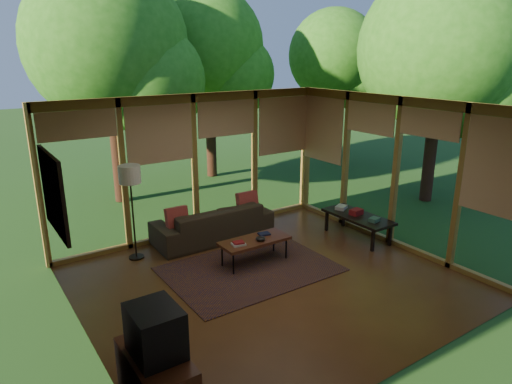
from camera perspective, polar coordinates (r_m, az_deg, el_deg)
floor at (r=7.23m, az=1.90°, el=-11.11°), size 5.50×5.50×0.00m
ceiling at (r=6.42m, az=2.13°, el=10.67°), size 5.50×5.50×0.00m
wall_left at (r=5.63m, az=-21.35°, el=-5.64°), size 0.04×5.00×2.70m
wall_front at (r=5.05m, az=19.16°, el=-8.05°), size 5.50×0.04×2.70m
window_wall_back at (r=8.77m, az=-7.68°, el=3.28°), size 5.50×0.12×2.70m
window_wall_right at (r=8.56m, az=17.07°, el=2.34°), size 0.12×5.00×2.70m
exterior_lawn at (r=17.97m, az=7.58°, el=5.88°), size 40.00×40.00×0.00m
tree_nw at (r=11.01m, az=-18.17°, el=17.08°), size 3.57×3.57×5.37m
tree_ne at (r=12.96m, az=-6.19°, el=17.76°), size 3.07×3.07×5.15m
tree_se at (r=11.21m, az=21.97°, el=16.20°), size 3.56×3.56×5.27m
tree_far at (r=14.67m, az=9.72°, el=16.42°), size 2.78×2.78×4.73m
rug at (r=7.59m, az=-0.77°, el=-9.60°), size 2.67×1.89×0.01m
sofa at (r=8.68m, az=-5.41°, el=-3.84°), size 2.26×0.91×0.66m
pillow_left at (r=8.24m, az=-9.86°, el=-3.31°), size 0.40×0.21×0.42m
pillow_right at (r=8.92m, az=-1.08°, el=-1.39°), size 0.43×0.23×0.45m
ct_book_lower at (r=7.43m, az=-2.20°, el=-6.53°), size 0.24×0.19×0.03m
ct_book_upper at (r=7.42m, az=-2.20°, el=-6.33°), size 0.20×0.16×0.03m
ct_book_side at (r=7.84m, az=1.03°, el=-5.25°), size 0.22×0.18×0.03m
ct_bowl at (r=7.59m, az=0.57°, el=-5.84°), size 0.16×0.16×0.07m
media_cabinet at (r=4.98m, az=-12.29°, el=-21.99°), size 0.50×1.00×0.60m
television at (r=4.67m, az=-12.49°, el=-16.65°), size 0.45×0.55×0.50m
console_book_a at (r=8.61m, az=14.57°, el=-3.37°), size 0.22×0.18×0.07m
console_book_b at (r=8.89m, az=12.42°, el=-2.45°), size 0.25×0.20×0.11m
console_book_c at (r=9.15m, az=10.61°, el=-1.89°), size 0.30×0.27×0.07m
floor_lamp at (r=7.78m, az=-15.47°, el=1.48°), size 0.36×0.36×1.65m
coffee_table at (r=7.66m, az=-0.17°, el=-6.17°), size 1.20×0.50×0.43m
side_console at (r=8.89m, az=12.61°, el=-3.13°), size 0.60×1.40×0.46m
wall_painting at (r=6.88m, az=-23.97°, el=-0.15°), size 0.06×1.35×1.15m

